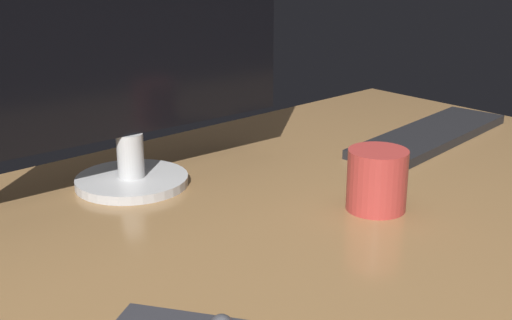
{
  "coord_description": "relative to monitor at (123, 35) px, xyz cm",
  "views": [
    {
      "loc": [
        -73.48,
        -70.49,
        41.83
      ],
      "look_at": [
        -4.86,
        4.96,
        8.0
      ],
      "focal_mm": 49.07,
      "sensor_mm": 36.0,
      "label": 1
    }
  ],
  "objects": [
    {
      "name": "keyboard",
      "position": [
        57.88,
        -17.77,
        -23.52
      ],
      "size": [
        44.47,
        16.84,
        1.74
      ],
      "primitive_type": "cube",
      "rotation": [
        0.0,
        0.0,
        0.11
      ],
      "color": "black",
      "rests_on": "desk"
    },
    {
      "name": "coffee_mug",
      "position": [
        21.32,
        -33.21,
        -19.79
      ],
      "size": [
        8.92,
        8.92,
        9.19
      ],
      "primitive_type": "cylinder",
      "color": "#B23833",
      "rests_on": "desk"
    },
    {
      "name": "desk",
      "position": [
        16.39,
        -22.38,
        -25.39
      ],
      "size": [
        140.0,
        84.0,
        2.0
      ],
      "primitive_type": "cube",
      "color": "olive",
      "rests_on": "ground"
    },
    {
      "name": "monitor",
      "position": [
        0.0,
        0.0,
        0.0
      ],
      "size": [
        58.67,
        18.32,
        45.93
      ],
      "rotation": [
        0.0,
        0.0,
        -0.05
      ],
      "color": "#BBBBBB",
      "rests_on": "desk"
    }
  ]
}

